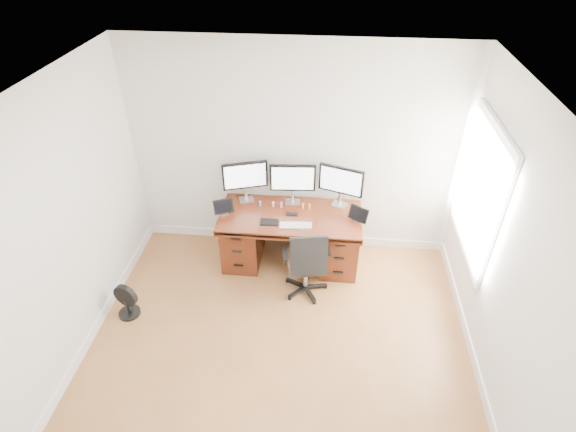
# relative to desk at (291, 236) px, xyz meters

# --- Properties ---
(ground) EXTENTS (4.50, 4.50, 0.00)m
(ground) POSITION_rel_desk_xyz_m (0.00, -1.83, -0.40)
(ground) COLOR #926238
(ground) RESTS_ON ground
(back_wall) EXTENTS (4.00, 0.10, 2.70)m
(back_wall) POSITION_rel_desk_xyz_m (0.00, 0.42, 0.95)
(back_wall) COLOR silver
(back_wall) RESTS_ON ground
(right_wall) EXTENTS (0.10, 4.50, 2.70)m
(right_wall) POSITION_rel_desk_xyz_m (2.00, -1.72, 0.95)
(right_wall) COLOR silver
(right_wall) RESTS_ON ground
(desk) EXTENTS (1.70, 0.80, 0.75)m
(desk) POSITION_rel_desk_xyz_m (0.00, 0.00, 0.00)
(desk) COLOR #4A1D0E
(desk) RESTS_ON ground
(office_chair) EXTENTS (0.58, 0.58, 0.94)m
(office_chair) POSITION_rel_desk_xyz_m (0.23, -0.55, -0.09)
(office_chair) COLOR black
(office_chair) RESTS_ON ground
(floor_fan) EXTENTS (0.29, 0.24, 0.41)m
(floor_fan) POSITION_rel_desk_xyz_m (-1.73, -1.09, -0.20)
(floor_fan) COLOR black
(floor_fan) RESTS_ON ground
(monitor_left) EXTENTS (0.53, 0.21, 0.53)m
(monitor_left) POSITION_rel_desk_xyz_m (-0.58, 0.24, 0.68)
(monitor_left) COLOR silver
(monitor_left) RESTS_ON desk
(monitor_center) EXTENTS (0.55, 0.15, 0.53)m
(monitor_center) POSITION_rel_desk_xyz_m (0.00, 0.24, 0.68)
(monitor_center) COLOR silver
(monitor_center) RESTS_ON desk
(monitor_right) EXTENTS (0.53, 0.21, 0.53)m
(monitor_right) POSITION_rel_desk_xyz_m (0.58, 0.24, 0.68)
(monitor_right) COLOR silver
(monitor_right) RESTS_ON desk
(tablet_left) EXTENTS (0.25, 0.16, 0.19)m
(tablet_left) POSITION_rel_desk_xyz_m (-0.80, -0.08, 0.43)
(tablet_left) COLOR silver
(tablet_left) RESTS_ON desk
(tablet_right) EXTENTS (0.24, 0.19, 0.19)m
(tablet_right) POSITION_rel_desk_xyz_m (0.80, -0.08, 0.43)
(tablet_right) COLOR silver
(tablet_right) RESTS_ON desk
(keyboard) EXTENTS (0.29, 0.14, 0.01)m
(keyboard) POSITION_rel_desk_xyz_m (0.04, -0.24, 0.36)
(keyboard) COLOR silver
(keyboard) RESTS_ON desk
(trackpad) EXTENTS (0.13, 0.13, 0.01)m
(trackpad) POSITION_rel_desk_xyz_m (0.21, -0.22, 0.35)
(trackpad) COLOR silver
(trackpad) RESTS_ON desk
(drawing_tablet) EXTENTS (0.21, 0.14, 0.01)m
(drawing_tablet) POSITION_rel_desk_xyz_m (-0.23, -0.21, 0.35)
(drawing_tablet) COLOR black
(drawing_tablet) RESTS_ON desk
(phone) EXTENTS (0.14, 0.08, 0.01)m
(phone) POSITION_rel_desk_xyz_m (0.01, -0.02, 0.35)
(phone) COLOR black
(phone) RESTS_ON desk
(figurine_blue) EXTENTS (0.03, 0.03, 0.08)m
(figurine_blue) POSITION_rel_desk_xyz_m (-0.39, 0.12, 0.39)
(figurine_blue) COLOR #5586DD
(figurine_blue) RESTS_ON desk
(figurine_pink) EXTENTS (0.03, 0.03, 0.08)m
(figurine_pink) POSITION_rel_desk_xyz_m (-0.23, 0.12, 0.39)
(figurine_pink) COLOR pink
(figurine_pink) RESTS_ON desk
(figurine_purple) EXTENTS (0.03, 0.03, 0.08)m
(figurine_purple) POSITION_rel_desk_xyz_m (-0.13, 0.12, 0.39)
(figurine_purple) COLOR #A768DD
(figurine_purple) RESTS_ON desk
(figurine_orange) EXTENTS (0.03, 0.03, 0.08)m
(figurine_orange) POSITION_rel_desk_xyz_m (0.14, 0.12, 0.39)
(figurine_orange) COLOR #F3A445
(figurine_orange) RESTS_ON desk
(figurine_yellow) EXTENTS (0.03, 0.03, 0.08)m
(figurine_yellow) POSITION_rel_desk_xyz_m (0.22, 0.12, 0.39)
(figurine_yellow) COLOR tan
(figurine_yellow) RESTS_ON desk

